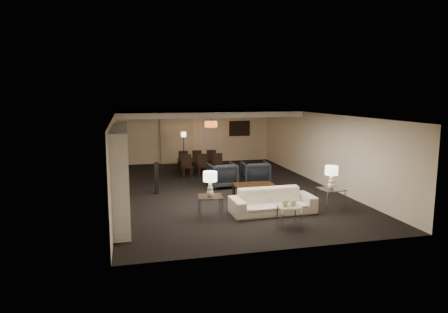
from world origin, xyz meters
TOP-DOWN VIEW (x-y plane):
  - floor at (0.00, 0.00)m, footprint 11.00×11.00m
  - ceiling at (0.00, 0.00)m, footprint 7.00×11.00m
  - wall_back at (0.00, 5.50)m, footprint 7.00×0.02m
  - wall_front at (0.00, -5.50)m, footprint 7.00×0.02m
  - wall_left at (-3.50, 0.00)m, footprint 0.02×11.00m
  - wall_right at (3.50, 0.00)m, footprint 0.02×11.00m
  - ceiling_soffit at (0.00, 3.50)m, footprint 7.00×4.00m
  - curtains at (-0.90, 5.42)m, footprint 1.50×0.12m
  - door at (0.70, 5.47)m, footprint 0.90×0.05m
  - painting at (2.10, 5.46)m, footprint 0.95×0.04m
  - media_unit at (-3.31, -2.60)m, footprint 0.38×3.40m
  - pendant_light at (0.30, 3.50)m, footprint 0.52×0.52m
  - sofa at (0.59, -3.05)m, footprint 2.27×0.93m
  - coffee_table at (0.59, -1.45)m, footprint 1.27×0.79m
  - armchair_left at (-0.01, 0.25)m, footprint 0.96×0.98m
  - armchair_right at (1.19, 0.25)m, footprint 0.96×0.99m
  - side_table_left at (-1.11, -3.05)m, footprint 0.69×0.69m
  - side_table_right at (2.29, -3.05)m, footprint 0.67×0.67m
  - table_lamp_left at (-1.11, -3.05)m, footprint 0.36×0.36m
  - table_lamp_right at (2.29, -3.05)m, footprint 0.38×0.38m
  - marble_table at (0.59, -4.15)m, footprint 0.57×0.57m
  - gold_gourd_a at (0.49, -4.15)m, footprint 0.16×0.16m
  - gold_gourd_b at (0.69, -4.15)m, footprint 0.14×0.14m
  - television at (-3.28, -1.93)m, footprint 0.99×0.13m
  - vase_blue at (-3.31, -3.68)m, footprint 0.16×0.16m
  - vase_amber at (-3.31, -3.18)m, footprint 0.16×0.16m
  - floor_speaker at (-2.26, -0.17)m, footprint 0.13×0.13m
  - dining_table at (-0.32, 2.79)m, footprint 1.70×0.99m
  - chair_nl at (-0.92, 2.14)m, footprint 0.42×0.42m
  - chair_nm at (-0.32, 2.14)m, footprint 0.42×0.42m
  - chair_nr at (0.28, 2.14)m, footprint 0.45×0.45m
  - chair_fl at (-0.92, 3.44)m, footprint 0.42×0.42m
  - chair_fm at (-0.32, 3.44)m, footprint 0.45×0.45m
  - chair_fr at (0.28, 3.44)m, footprint 0.45×0.45m
  - floor_lamp at (-0.71, 4.50)m, footprint 0.23×0.23m

SIDE VIEW (x-z plane):
  - floor at x=0.00m, z-range 0.00..0.00m
  - coffee_table at x=0.59m, z-range 0.00..0.44m
  - marble_table at x=0.59m, z-range 0.00..0.51m
  - side_table_left at x=-1.11m, z-range 0.00..0.58m
  - side_table_right at x=2.29m, z-range 0.00..0.58m
  - dining_table at x=-0.32m, z-range 0.00..0.59m
  - sofa at x=0.59m, z-range 0.00..0.66m
  - armchair_left at x=-0.01m, z-range 0.00..0.84m
  - armchair_right at x=1.19m, z-range 0.00..0.84m
  - chair_nl at x=-0.92m, z-range 0.00..0.87m
  - chair_nm at x=-0.32m, z-range 0.00..0.87m
  - chair_nr at x=0.28m, z-range 0.00..0.87m
  - chair_fl at x=-0.92m, z-range 0.00..0.87m
  - chair_fm at x=-0.32m, z-range 0.00..0.87m
  - chair_fr at x=0.28m, z-range 0.00..0.87m
  - floor_speaker at x=-2.26m, z-range 0.00..1.03m
  - gold_gourd_b at x=0.69m, z-range 0.51..0.66m
  - gold_gourd_a at x=0.49m, z-range 0.51..0.68m
  - floor_lamp at x=-0.71m, z-range 0.00..1.53m
  - table_lamp_left at x=-1.11m, z-range 0.58..1.21m
  - table_lamp_right at x=2.29m, z-range 0.58..1.21m
  - television at x=-3.28m, z-range 0.75..1.32m
  - door at x=0.70m, z-range 0.00..2.10m
  - vase_blue at x=-3.31m, z-range 1.06..1.23m
  - media_unit at x=-3.31m, z-range 0.00..2.35m
  - curtains at x=-0.90m, z-range 0.00..2.40m
  - wall_back at x=0.00m, z-range 0.00..2.50m
  - wall_front at x=0.00m, z-range 0.00..2.50m
  - wall_left at x=-3.50m, z-range 0.00..2.50m
  - wall_right at x=3.50m, z-range 0.00..2.50m
  - painting at x=2.10m, z-range 1.23..1.88m
  - vase_amber at x=-3.31m, z-range 1.56..1.72m
  - pendant_light at x=0.30m, z-range 1.80..2.04m
  - ceiling_soffit at x=0.00m, z-range 2.30..2.50m
  - ceiling at x=0.00m, z-range 2.49..2.51m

